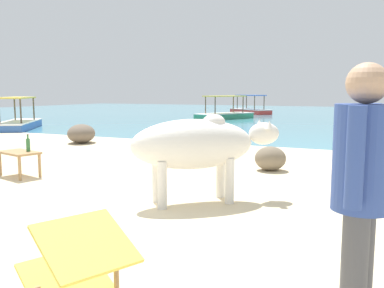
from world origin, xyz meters
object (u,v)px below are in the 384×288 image
low_bench_table (19,156)px  boat_blue (18,122)px  bottle (28,144)px  boat_red (250,110)px  boat_green (225,114)px  cow (197,145)px  person_standing (362,187)px  deck_chair_far (76,264)px

low_bench_table → boat_blue: 10.22m
bottle → boat_red: (-2.82, 22.31, -0.31)m
low_bench_table → bottle: size_ratio=2.85×
boat_red → boat_green: (0.35, -6.02, 0.00)m
boat_green → cow: bearing=44.6°
person_standing → boat_blue: bearing=152.4°
boat_green → boat_blue: bearing=-3.7°
bottle → boat_blue: bearing=139.0°
cow → boat_green: 17.62m
low_bench_table → person_standing: person_standing is taller
boat_blue → boat_green: same height
low_bench_table → boat_green: 16.55m
boat_red → low_bench_table: bearing=136.2°
deck_chair_far → boat_red: bearing=-51.4°
low_bench_table → boat_red: boat_red is taller
bottle → low_bench_table: bearing=-145.2°
deck_chair_far → person_standing: (1.62, 0.46, 0.56)m
bottle → boat_green: size_ratio=0.08×
bottle → boat_red: 22.49m
boat_blue → boat_red: same height
boat_blue → boat_green: 10.92m
cow → person_standing: size_ratio=1.13×
deck_chair_far → boat_red: 26.42m
low_bench_table → person_standing: bearing=-11.6°
person_standing → boat_blue: size_ratio=0.44×
deck_chair_far → boat_blue: bearing=-16.7°
deck_chair_far → boat_green: bearing=-48.1°
bottle → person_standing: size_ratio=0.18×
deck_chair_far → boat_blue: (-11.59, 9.98, -0.13)m
deck_chair_far → person_standing: person_standing is taller
bottle → boat_red: size_ratio=0.08×
boat_blue → person_standing: bearing=-159.7°
boat_blue → boat_green: size_ratio=0.97×
person_standing → boat_green: bearing=120.8°
low_bench_table → bottle: 0.25m
boat_red → person_standing: bearing=147.7°
deck_chair_far → bottle: bearing=-16.1°
deck_chair_far → boat_blue: 15.30m
boat_red → boat_green: bearing=132.7°
cow → bottle: (-3.37, 0.32, -0.22)m
deck_chair_far → person_standing: bearing=-140.3°
person_standing → boat_red: 26.45m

